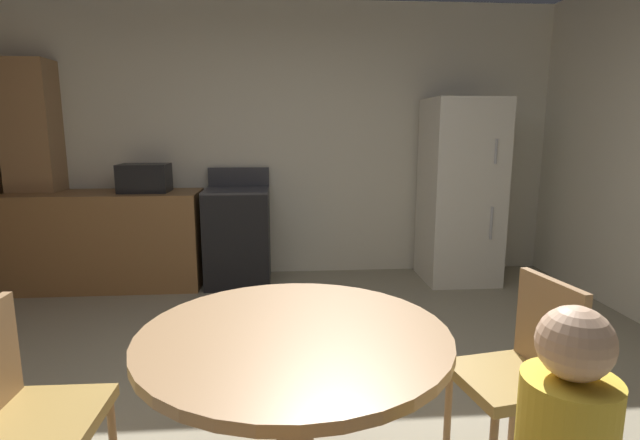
{
  "coord_description": "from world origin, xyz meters",
  "views": [
    {
      "loc": [
        -0.04,
        -2.03,
        1.48
      ],
      "look_at": [
        0.2,
        0.96,
        0.92
      ],
      "focal_mm": 27.46,
      "sensor_mm": 36.0,
      "label": 1
    }
  ],
  "objects_px": {
    "chair_west": "(23,407)",
    "microwave": "(145,178)",
    "refrigerator": "(460,192)",
    "oven_range": "(238,236)",
    "dining_table": "(294,374)",
    "chair_east": "(523,367)"
  },
  "relations": [
    {
      "from": "dining_table",
      "to": "chair_west",
      "type": "height_order",
      "value": "chair_west"
    },
    {
      "from": "dining_table",
      "to": "microwave",
      "type": "bearing_deg",
      "value": 113.55
    },
    {
      "from": "microwave",
      "to": "chair_west",
      "type": "xyz_separation_m",
      "value": [
        0.33,
        -2.96,
        -0.53
      ]
    },
    {
      "from": "microwave",
      "to": "refrigerator",
      "type": "bearing_deg",
      "value": -0.96
    },
    {
      "from": "refrigerator",
      "to": "oven_range",
      "type": "bearing_deg",
      "value": 178.57
    },
    {
      "from": "oven_range",
      "to": "chair_west",
      "type": "relative_size",
      "value": 1.26
    },
    {
      "from": "microwave",
      "to": "dining_table",
      "type": "height_order",
      "value": "microwave"
    },
    {
      "from": "microwave",
      "to": "chair_east",
      "type": "bearing_deg",
      "value": -51.32
    },
    {
      "from": "oven_range",
      "to": "refrigerator",
      "type": "distance_m",
      "value": 2.19
    },
    {
      "from": "chair_west",
      "to": "dining_table",
      "type": "bearing_deg",
      "value": 0.0
    },
    {
      "from": "refrigerator",
      "to": "chair_east",
      "type": "bearing_deg",
      "value": -104.91
    },
    {
      "from": "dining_table",
      "to": "chair_west",
      "type": "xyz_separation_m",
      "value": [
        -0.97,
        0.02,
        -0.1
      ]
    },
    {
      "from": "oven_range",
      "to": "microwave",
      "type": "xyz_separation_m",
      "value": [
        -0.84,
        -0.0,
        0.56
      ]
    },
    {
      "from": "refrigerator",
      "to": "chair_west",
      "type": "distance_m",
      "value": 3.96
    },
    {
      "from": "chair_east",
      "to": "microwave",
      "type": "bearing_deg",
      "value": -61.07
    },
    {
      "from": "oven_range",
      "to": "chair_west",
      "type": "height_order",
      "value": "oven_range"
    },
    {
      "from": "oven_range",
      "to": "dining_table",
      "type": "bearing_deg",
      "value": -81.25
    },
    {
      "from": "chair_west",
      "to": "oven_range",
      "type": "bearing_deg",
      "value": 81.17
    },
    {
      "from": "refrigerator",
      "to": "dining_table",
      "type": "bearing_deg",
      "value": -120.0
    },
    {
      "from": "chair_west",
      "to": "microwave",
      "type": "bearing_deg",
      "value": 97.27
    },
    {
      "from": "chair_west",
      "to": "chair_east",
      "type": "bearing_deg",
      "value": 5.34
    },
    {
      "from": "refrigerator",
      "to": "chair_east",
      "type": "height_order",
      "value": "refrigerator"
    }
  ]
}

